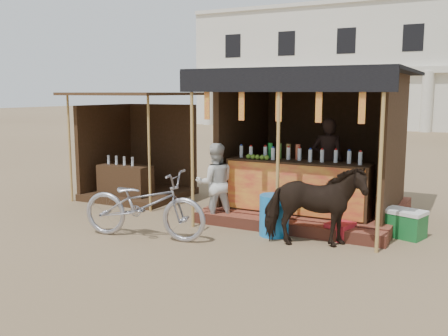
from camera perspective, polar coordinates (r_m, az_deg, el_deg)
ground at (r=7.45m, az=-5.69°, el=-10.07°), size 120.00×120.00×0.00m
main_stall at (r=9.80m, az=10.00°, el=0.55°), size 3.60×3.61×2.78m
secondary_stall at (r=11.64m, az=-10.29°, el=0.94°), size 2.40×2.40×2.38m
cow at (r=7.84m, az=10.24°, el=-4.30°), size 1.68×1.18×1.30m
motorbike at (r=8.30m, az=-9.14°, el=-4.13°), size 2.25×1.10×1.13m
bystander at (r=9.13m, az=-1.03°, el=-1.74°), size 0.91×0.87×1.48m
blue_barrel at (r=8.43m, az=5.76°, el=-5.39°), size 0.62×0.62×0.69m
red_crate at (r=8.46m, az=13.12°, el=-7.01°), size 0.47×0.52×0.27m
cooler at (r=8.85m, az=19.92°, el=-5.97°), size 0.74×0.61×0.46m
background_building at (r=36.37m, az=18.10°, el=10.77°), size 26.00×7.45×8.18m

